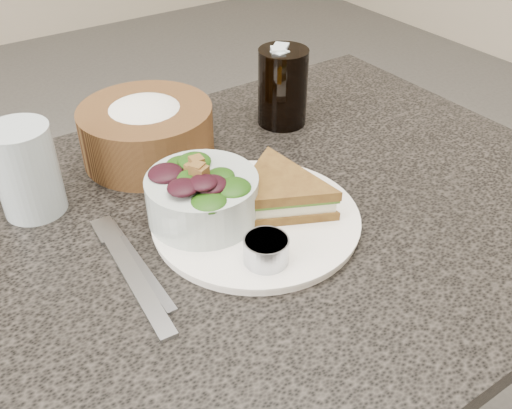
{
  "coord_description": "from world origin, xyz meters",
  "views": [
    {
      "loc": [
        -0.32,
        -0.5,
        1.21
      ],
      "look_at": [
        0.01,
        -0.02,
        0.78
      ],
      "focal_mm": 40.0,
      "sensor_mm": 36.0,
      "label": 1
    }
  ],
  "objects": [
    {
      "name": "fork",
      "position": [
        -0.17,
        -0.03,
        0.75
      ],
      "size": [
        0.03,
        0.21,
        0.01
      ],
      "primitive_type": "cube",
      "rotation": [
        0.0,
        0.0,
        -0.07
      ],
      "color": "#ACAEB4",
      "rests_on": "dining_table"
    },
    {
      "name": "water_glass",
      "position": [
        -0.22,
        0.17,
        0.81
      ],
      "size": [
        0.08,
        0.08,
        0.12
      ],
      "primitive_type": "cylinder",
      "rotation": [
        0.0,
        0.0,
        0.0
      ],
      "color": "#A6B4BB",
      "rests_on": "dining_table"
    },
    {
      "name": "cola_glass",
      "position": [
        0.2,
        0.19,
        0.82
      ],
      "size": [
        0.1,
        0.1,
        0.14
      ],
      "primitive_type": null,
      "rotation": [
        0.0,
        0.0,
        0.29
      ],
      "color": "black",
      "rests_on": "dining_table"
    },
    {
      "name": "dining_table",
      "position": [
        0.0,
        0.0,
        0.38
      ],
      "size": [
        1.0,
        0.7,
        0.75
      ],
      "primitive_type": "cube",
      "color": "black",
      "rests_on": "floor"
    },
    {
      "name": "dressing_ramekin",
      "position": [
        -0.03,
        -0.1,
        0.78
      ],
      "size": [
        0.06,
        0.06,
        0.03
      ],
      "primitive_type": "cylinder",
      "rotation": [
        0.0,
        0.0,
        -0.22
      ],
      "color": "#A1A6B0",
      "rests_on": "dinner_plate"
    },
    {
      "name": "dinner_plate",
      "position": [
        0.01,
        -0.02,
        0.76
      ],
      "size": [
        0.26,
        0.26,
        0.01
      ],
      "primitive_type": "cylinder",
      "color": "white",
      "rests_on": "dining_table"
    },
    {
      "name": "bread_basket",
      "position": [
        -0.03,
        0.21,
        0.81
      ],
      "size": [
        0.22,
        0.22,
        0.11
      ],
      "primitive_type": null,
      "rotation": [
        0.0,
        0.0,
        0.14
      ],
      "color": "brown",
      "rests_on": "dining_table"
    },
    {
      "name": "sandwich",
      "position": [
        0.04,
        -0.02,
        0.78
      ],
      "size": [
        0.22,
        0.22,
        0.04
      ],
      "primitive_type": null,
      "rotation": [
        0.0,
        0.0,
        -0.45
      ],
      "color": "brown",
      "rests_on": "dinner_plate"
    },
    {
      "name": "orange_wedge",
      "position": [
        0.02,
        0.04,
        0.77
      ],
      "size": [
        0.08,
        0.08,
        0.02
      ],
      "primitive_type": "cone",
      "rotation": [
        0.0,
        0.0,
        0.52
      ],
      "color": "orange",
      "rests_on": "dinner_plate"
    },
    {
      "name": "salad_bowl",
      "position": [
        -0.05,
        0.02,
        0.8
      ],
      "size": [
        0.15,
        0.15,
        0.08
      ],
      "primitive_type": null,
      "rotation": [
        0.0,
        0.0,
        0.08
      ],
      "color": "#A6B3AE",
      "rests_on": "dinner_plate"
    },
    {
      "name": "knife",
      "position": [
        -0.15,
        -0.0,
        0.75
      ],
      "size": [
        0.02,
        0.19,
        0.0
      ],
      "primitive_type": "cube",
      "rotation": [
        0.0,
        0.0,
        -0.03
      ],
      "color": "#9799A2",
      "rests_on": "dining_table"
    }
  ]
}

